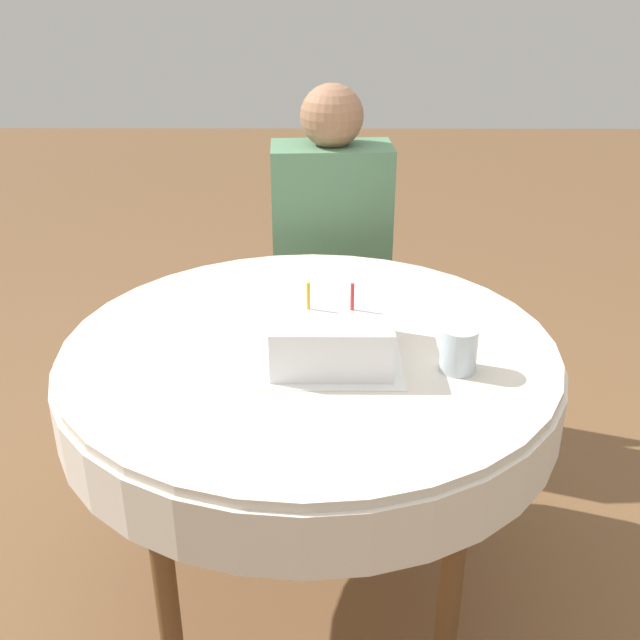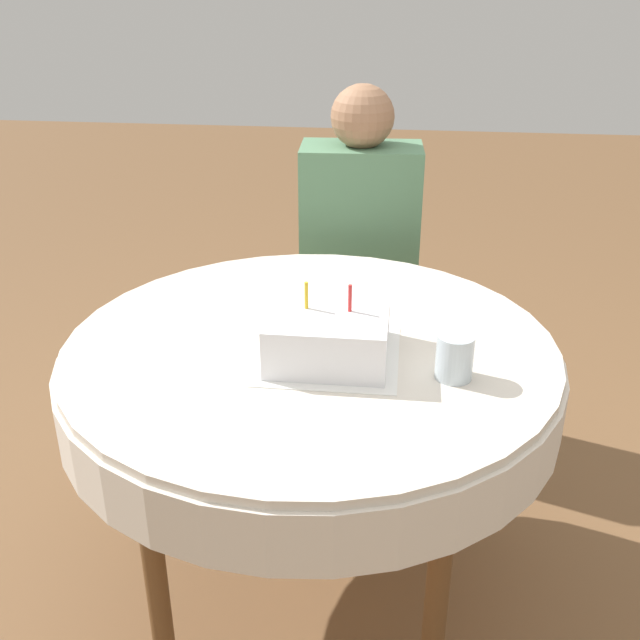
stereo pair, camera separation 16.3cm
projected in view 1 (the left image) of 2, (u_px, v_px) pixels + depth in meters
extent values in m
plane|color=brown|center=(311.00, 588.00, 2.00)|extent=(12.00, 12.00, 0.00)
cylinder|color=silver|center=(309.00, 346.00, 1.68)|extent=(1.10, 1.10, 0.02)
cylinder|color=silver|center=(309.00, 376.00, 1.71)|extent=(1.12, 1.12, 0.13)
cylinder|color=brown|center=(163.00, 569.00, 1.57)|extent=(0.05, 0.05, 0.72)
cylinder|color=brown|center=(452.00, 571.00, 1.57)|extent=(0.05, 0.05, 0.72)
cylinder|color=brown|center=(205.00, 412.00, 2.12)|extent=(0.05, 0.05, 0.72)
cylinder|color=brown|center=(419.00, 412.00, 2.11)|extent=(0.05, 0.05, 0.72)
cube|color=brown|center=(331.00, 317.00, 2.56)|extent=(0.38, 0.38, 0.04)
cube|color=brown|center=(328.00, 229.00, 2.59)|extent=(0.33, 0.05, 0.49)
cylinder|color=brown|center=(287.00, 396.00, 2.50)|extent=(0.04, 0.04, 0.40)
cylinder|color=brown|center=(378.00, 394.00, 2.52)|extent=(0.04, 0.04, 0.40)
cylinder|color=brown|center=(286.00, 353.00, 2.78)|extent=(0.04, 0.04, 0.40)
cylinder|color=brown|center=(369.00, 351.00, 2.79)|extent=(0.04, 0.04, 0.40)
cylinder|color=#9E7051|center=(305.00, 391.00, 2.50)|extent=(0.09, 0.09, 0.43)
cylinder|color=#9E7051|center=(361.00, 390.00, 2.50)|extent=(0.09, 0.09, 0.43)
cube|color=#568460|center=(331.00, 233.00, 2.42)|extent=(0.39, 0.23, 0.57)
sphere|color=#9E7051|center=(332.00, 116.00, 2.26)|extent=(0.19, 0.19, 0.19)
cube|color=white|center=(331.00, 355.00, 1.62)|extent=(0.30, 0.30, 0.00)
cube|color=white|center=(331.00, 332.00, 1.60)|extent=(0.25, 0.25, 0.11)
cylinder|color=red|center=(352.00, 297.00, 1.56)|extent=(0.01, 0.01, 0.06)
cylinder|color=gold|center=(308.00, 296.00, 1.57)|extent=(0.01, 0.01, 0.06)
cylinder|color=silver|center=(459.00, 349.00, 1.54)|extent=(0.08, 0.08, 0.10)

